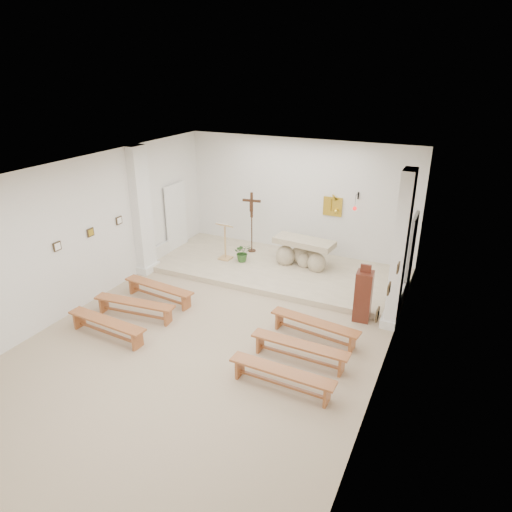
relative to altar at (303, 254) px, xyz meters
The scene contains 29 objects.
ground 3.97m from the altar, 98.45° to the right, with size 7.00×10.00×0.00m, color tan.
wall_left 5.78m from the altar, 136.22° to the right, with size 0.02×10.00×3.50m, color silver.
wall_right 5.03m from the altar, 53.26° to the right, with size 0.02×10.00×3.50m, color silver.
wall_back 1.77m from the altar, 117.96° to the left, with size 7.00×0.02×3.50m, color silver.
ceiling 4.96m from the altar, 98.45° to the right, with size 7.00×10.00×0.02m, color silver.
sanctuary_platform 0.81m from the altar, 145.44° to the right, with size 6.98×3.00×0.15m, color beige.
pilaster_left 4.56m from the altar, 154.32° to the right, with size 0.26×0.55×3.50m, color white.
pilaster_right 3.61m from the altar, 34.23° to the right, with size 0.26×0.55×3.50m, color white.
gold_wall_relief 1.65m from the altar, 66.07° to the left, with size 0.55×0.04×0.55m, color gold.
sanctuary_lamp 1.94m from the altar, 34.63° to the left, with size 0.11×0.36×0.44m.
station_frame_left_front 6.33m from the altar, 130.75° to the right, with size 0.03×0.20×0.20m, color #382A18.
station_frame_left_mid 5.62m from the altar, 137.59° to the right, with size 0.03×0.20×0.20m, color #382A18.
station_frame_left_rear 5.02m from the altar, 146.31° to the right, with size 0.03×0.20×0.20m, color #382A18.
station_frame_right_front 5.65m from the altar, 58.40° to the right, with size 0.03×0.20×0.20m, color #382A18.
station_frame_right_mid 4.85m from the altar, 51.99° to the right, with size 0.03×0.20×0.20m, color #382A18.
station_frame_right_rear 4.14m from the altar, 43.03° to the right, with size 0.03×0.20×0.20m, color #382A18.
radiator_left 4.19m from the altar, 163.35° to the right, with size 0.10×0.85×0.52m, color silver.
radiator_right 3.10m from the altar, 22.81° to the right, with size 0.10×0.85×0.52m, color silver.
altar is the anchor object (origin of this frame).
lectern 2.27m from the altar, 166.89° to the right, with size 0.42×0.36×1.14m.
crucifix_stand 1.94m from the altar, 168.49° to the left, with size 0.55×0.24×1.83m.
potted_plant 1.73m from the altar, 164.83° to the right, with size 0.49×0.42×0.54m, color #2F5B24.
donation_pedestal 2.93m from the altar, 42.99° to the right, with size 0.39×0.39×1.37m.
bench_left_front 4.12m from the altar, 128.79° to the right, with size 1.99×0.51×0.42m.
bench_right_front 3.51m from the altar, 66.12° to the right, with size 1.99×0.56×0.42m.
bench_left_second 4.87m from the altar, 122.02° to the right, with size 1.99×0.52×0.42m.
bench_right_second 4.36m from the altar, 70.99° to the right, with size 1.98×0.37×0.42m.
bench_left_third 5.66m from the altar, 117.11° to the right, with size 1.99×0.45×0.42m.
bench_right_third 5.24m from the altar, 74.26° to the right, with size 1.98×0.38×0.42m.
Camera 1 is at (4.41, -7.33, 5.36)m, focal length 32.00 mm.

